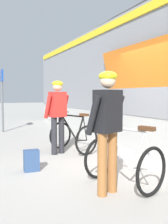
# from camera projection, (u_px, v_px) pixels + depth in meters

# --- Properties ---
(ground_plane) EXTENTS (80.00, 80.00, 0.00)m
(ground_plane) POSITION_uv_depth(u_px,v_px,m) (109.00, 165.00, 5.08)
(ground_plane) COLOR #A09E99
(cyclist_near_in_dark) EXTENTS (0.66, 0.44, 1.76)m
(cyclist_near_in_dark) POSITION_uv_depth(u_px,v_px,m) (108.00, 121.00, 3.55)
(cyclist_near_in_dark) COLOR #935B2D
(cyclist_near_in_dark) RESTS_ON ground
(cyclist_far_in_red) EXTENTS (0.66, 0.44, 1.76)m
(cyclist_far_in_red) POSITION_uv_depth(u_px,v_px,m) (58.00, 110.00, 5.99)
(cyclist_far_in_red) COLOR #232328
(cyclist_far_in_red) RESTS_ON ground
(bicycle_near_silver) EXTENTS (0.99, 1.23, 0.99)m
(bicycle_near_silver) POSITION_uv_depth(u_px,v_px,m) (123.00, 161.00, 3.88)
(bicycle_near_silver) COLOR black
(bicycle_near_silver) RESTS_ON ground
(bicycle_far_black) EXTENTS (1.00, 1.24, 0.99)m
(bicycle_far_black) POSITION_uv_depth(u_px,v_px,m) (73.00, 136.00, 6.26)
(bicycle_far_black) COLOR black
(bicycle_far_black) RESTS_ON ground
(backpack_on_platform) EXTENTS (0.29, 0.20, 0.40)m
(backpack_on_platform) POSITION_uv_depth(u_px,v_px,m) (31.00, 161.00, 4.67)
(backpack_on_platform) COLOR navy
(backpack_on_platform) RESTS_ON ground
(platform_sign_post) EXTENTS (0.08, 0.70, 2.40)m
(platform_sign_post) POSITION_uv_depth(u_px,v_px,m) (2.00, 90.00, 9.49)
(platform_sign_post) COLOR #595B60
(platform_sign_post) RESTS_ON ground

